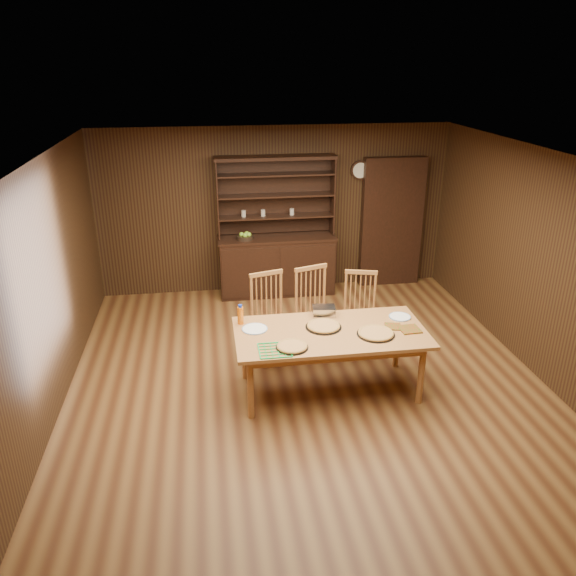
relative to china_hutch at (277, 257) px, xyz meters
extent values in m
plane|color=brown|center=(0.00, -2.75, -0.60)|extent=(6.00, 6.00, 0.00)
plane|color=silver|center=(0.00, -2.75, 2.00)|extent=(6.00, 6.00, 0.00)
plane|color=#392612|center=(0.00, 0.25, 0.70)|extent=(5.50, 0.00, 5.50)
plane|color=#392612|center=(0.00, -5.75, 0.70)|extent=(5.50, 0.00, 5.50)
plane|color=#392612|center=(-2.75, -2.75, 0.70)|extent=(0.00, 6.00, 6.00)
plane|color=#392612|center=(2.75, -2.75, 0.70)|extent=(0.00, 6.00, 6.00)
cube|color=black|center=(0.00, -0.01, -0.15)|extent=(1.80, 0.50, 0.90)
cube|color=black|center=(0.00, -0.01, 0.32)|extent=(1.84, 0.52, 0.04)
cube|color=black|center=(0.00, 0.22, 0.95)|extent=(1.80, 0.02, 1.20)
cube|color=black|center=(-0.89, 0.07, 0.95)|extent=(0.02, 0.32, 1.20)
cube|color=black|center=(0.89, 0.07, 0.95)|extent=(0.02, 0.32, 1.20)
cube|color=black|center=(0.00, 0.07, 1.55)|extent=(1.84, 0.34, 0.05)
cylinder|color=#B1A596|center=(-0.50, 0.07, 0.72)|extent=(0.07, 0.07, 0.10)
cylinder|color=#B1A596|center=(-0.20, 0.07, 0.72)|extent=(0.07, 0.07, 0.10)
cube|color=black|center=(1.90, 0.15, 0.45)|extent=(1.00, 0.18, 2.10)
cylinder|color=black|center=(1.35, 0.21, 1.30)|extent=(0.30, 0.04, 0.30)
cylinder|color=beige|center=(1.35, 0.18, 1.30)|extent=(0.24, 0.01, 0.24)
cube|color=#B26B3D|center=(0.22, -2.94, 0.13)|extent=(2.11, 1.06, 0.04)
cylinder|color=#B26B3D|center=(-0.71, -3.34, -0.24)|extent=(0.07, 0.07, 0.71)
cylinder|color=#B26B3D|center=(-0.71, -2.54, -0.24)|extent=(0.07, 0.07, 0.71)
cylinder|color=#B26B3D|center=(1.14, -3.34, -0.24)|extent=(0.07, 0.07, 0.71)
cylinder|color=#B26B3D|center=(1.14, -2.54, -0.24)|extent=(0.07, 0.07, 0.71)
cube|color=#B4723D|center=(-0.33, -2.14, -0.12)|extent=(0.56, 0.55, 0.04)
cylinder|color=#B4723D|center=(-0.46, -2.35, -0.37)|extent=(0.04, 0.04, 0.45)
cylinder|color=#B4723D|center=(-0.55, -2.03, -0.37)|extent=(0.04, 0.04, 0.45)
cylinder|color=#B4723D|center=(-0.12, -2.25, -0.37)|extent=(0.04, 0.04, 0.45)
cylinder|color=#B4723D|center=(-0.21, -1.93, -0.37)|extent=(0.04, 0.04, 0.45)
cube|color=#B4723D|center=(-0.38, -1.96, 0.50)|extent=(0.43, 0.15, 0.05)
cube|color=#B4723D|center=(0.24, -2.09, -0.11)|extent=(0.58, 0.57, 0.04)
cylinder|color=#B4723D|center=(0.12, -2.30, -0.36)|extent=(0.04, 0.04, 0.46)
cylinder|color=#B4723D|center=(0.02, -1.98, -0.36)|extent=(0.04, 0.04, 0.46)
cylinder|color=#B4723D|center=(0.46, -2.19, -0.36)|extent=(0.04, 0.04, 0.46)
cylinder|color=#B4723D|center=(0.36, -1.87, -0.36)|extent=(0.04, 0.04, 0.46)
cube|color=#B4723D|center=(0.18, -1.91, 0.52)|extent=(0.44, 0.17, 0.05)
cube|color=#B4723D|center=(0.78, -2.10, -0.15)|extent=(0.52, 0.51, 0.04)
cylinder|color=#B4723D|center=(0.58, -2.21, -0.38)|extent=(0.04, 0.04, 0.42)
cylinder|color=#B4723D|center=(0.66, -1.91, -0.38)|extent=(0.04, 0.04, 0.42)
cylinder|color=#B4723D|center=(0.90, -2.29, -0.38)|extent=(0.04, 0.04, 0.42)
cylinder|color=#B4723D|center=(0.98, -1.99, -0.38)|extent=(0.04, 0.04, 0.42)
cube|color=#B4723D|center=(0.83, -1.93, 0.44)|extent=(0.41, 0.14, 0.05)
cylinder|color=black|center=(-0.26, -3.25, 0.16)|extent=(0.34, 0.34, 0.01)
cylinder|color=tan|center=(-0.26, -3.25, 0.17)|extent=(0.31, 0.31, 0.02)
torus|color=#BC9243|center=(-0.26, -3.25, 0.17)|extent=(0.32, 0.32, 0.03)
cylinder|color=black|center=(0.68, -3.09, 0.16)|extent=(0.41, 0.41, 0.01)
cylinder|color=tan|center=(0.68, -3.09, 0.17)|extent=(0.38, 0.38, 0.02)
torus|color=#BC9243|center=(0.68, -3.09, 0.17)|extent=(0.39, 0.39, 0.03)
cylinder|color=black|center=(0.16, -2.84, 0.16)|extent=(0.40, 0.40, 0.01)
cylinder|color=tan|center=(0.16, -2.84, 0.17)|extent=(0.36, 0.36, 0.02)
torus|color=#BC9243|center=(0.16, -2.84, 0.17)|extent=(0.37, 0.37, 0.03)
cylinder|color=white|center=(-0.61, -2.78, 0.16)|extent=(0.29, 0.29, 0.01)
torus|color=#35619F|center=(-0.61, -2.78, 0.16)|extent=(0.29, 0.29, 0.01)
cylinder|color=white|center=(1.09, -2.71, 0.16)|extent=(0.25, 0.25, 0.01)
torus|color=#35619F|center=(1.09, -2.71, 0.16)|extent=(0.25, 0.25, 0.01)
cube|color=silver|center=(0.23, -2.52, 0.21)|extent=(0.28, 0.22, 0.11)
cylinder|color=orange|center=(-0.75, -2.60, 0.26)|extent=(0.07, 0.07, 0.20)
cylinder|color=#142FA7|center=(-0.75, -2.60, 0.37)|extent=(0.04, 0.04, 0.03)
cube|color=#AD1C13|center=(1.09, -3.04, 0.16)|extent=(0.23, 0.23, 0.02)
cube|color=#AD1C13|center=(0.93, -2.94, 0.16)|extent=(0.21, 0.21, 0.01)
cylinder|color=black|center=(-0.50, -0.06, 0.37)|extent=(0.26, 0.26, 0.06)
sphere|color=#91CA35|center=(-0.55, -0.06, 0.42)|extent=(0.08, 0.08, 0.08)
sphere|color=#91CA35|center=(-0.47, -0.03, 0.42)|extent=(0.08, 0.08, 0.08)
sphere|color=#91CA35|center=(-0.50, -0.11, 0.42)|extent=(0.08, 0.08, 0.08)
sphere|color=#91CA35|center=(-0.44, -0.08, 0.42)|extent=(0.08, 0.08, 0.08)
camera|label=1|loc=(-1.06, -8.33, 2.96)|focal=35.00mm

